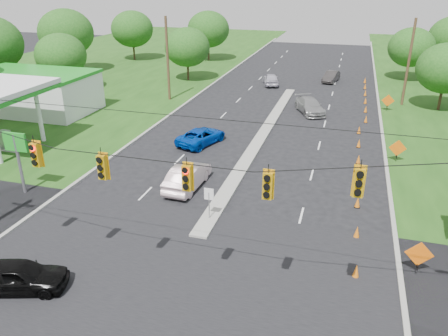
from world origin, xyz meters
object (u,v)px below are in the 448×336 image
(gas_station, at_px, (24,91))
(blue_pickup, at_px, (201,136))
(white_sedan, at_px, (188,177))
(black_sedan, at_px, (18,276))

(gas_station, height_order, blue_pickup, gas_station)
(white_sedan, relative_size, blue_pickup, 0.98)
(blue_pickup, bearing_deg, white_sedan, 120.92)
(gas_station, bearing_deg, white_sedan, -26.75)
(gas_station, distance_m, white_sedan, 23.53)
(black_sedan, relative_size, blue_pickup, 0.88)
(black_sedan, xyz_separation_m, white_sedan, (3.54, 11.74, 0.06))
(black_sedan, height_order, blue_pickup, black_sedan)
(gas_station, bearing_deg, blue_pickup, -7.55)
(gas_station, relative_size, black_sedan, 4.64)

